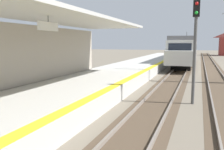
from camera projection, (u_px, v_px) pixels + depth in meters
name	position (u px, v px, depth m)	size (l,w,h in m)	color
station_platform	(98.00, 83.00, 16.34)	(5.00, 80.00, 0.91)	#B7B5AD
track_pair_nearest_platform	(171.00, 83.00, 18.64)	(2.34, 120.00, 0.16)	#4C3D2D
track_pair_middle	(219.00, 86.00, 17.50)	(2.34, 120.00, 0.16)	#4C3D2D
approaching_train	(185.00, 50.00, 33.16)	(2.93, 19.60, 4.76)	silver
rail_signal_post	(195.00, 42.00, 12.07)	(0.32, 0.34, 5.20)	#4C4C4C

